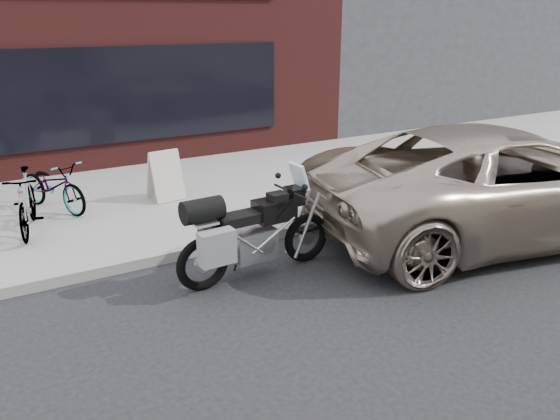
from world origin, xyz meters
TOP-DOWN VIEW (x-y plane):
  - ground at (0.00, 0.00)m, footprint 120.00×120.00m
  - near_sidewalk at (0.00, 7.00)m, footprint 44.00×6.00m
  - storefront at (-2.00, 13.98)m, footprint 14.00×10.07m
  - neighbour_building at (10.00, 14.00)m, footprint 10.00×10.00m
  - motorcycle at (-0.65, 3.05)m, footprint 2.31×0.82m
  - minivan at (3.50, 2.51)m, footprint 6.60×4.02m
  - bicycle_front at (-2.50, 6.71)m, footprint 1.26×1.72m
  - bicycle_rear at (-3.00, 5.85)m, footprint 0.78×1.66m
  - sandwich_sign at (-0.66, 6.38)m, footprint 0.61×0.57m

SIDE VIEW (x-z plane):
  - ground at x=0.00m, z-range 0.00..0.00m
  - near_sidewalk at x=0.00m, z-range 0.00..0.15m
  - bicycle_front at x=-2.50m, z-range 0.15..1.01m
  - sandwich_sign at x=-0.66m, z-range 0.15..1.04m
  - motorcycle at x=-0.65m, z-range -0.10..1.36m
  - bicycle_rear at x=-3.00m, z-range 0.15..1.11m
  - minivan at x=3.50m, z-range 0.00..1.71m
  - storefront at x=-2.00m, z-range 0.00..4.50m
  - neighbour_building at x=10.00m, z-range 0.00..6.00m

